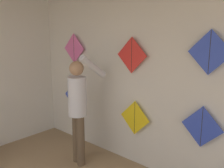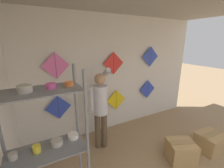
# 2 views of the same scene
# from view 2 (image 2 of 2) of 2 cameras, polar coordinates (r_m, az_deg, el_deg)

# --- Properties ---
(back_panel) EXTENTS (5.04, 0.06, 2.80)m
(back_panel) POSITION_cam_2_polar(r_m,az_deg,el_deg) (3.70, 0.05, 3.38)
(back_panel) COLOR silver
(back_panel) RESTS_ON ground
(shelf_rack) EXTENTS (0.74, 0.38, 1.99)m
(shelf_rack) POSITION_cam_2_polar(r_m,az_deg,el_deg) (1.72, -23.29, -23.61)
(shelf_rack) COLOR slate
(shelf_rack) RESTS_ON ground
(shopkeeper) EXTENTS (0.43, 0.56, 1.73)m
(shopkeeper) POSITION_cam_2_polar(r_m,az_deg,el_deg) (3.05, -4.51, -7.97)
(shopkeeper) COLOR brown
(shopkeeper) RESTS_ON ground
(cardboard_box) EXTENTS (0.52, 0.44, 0.39)m
(cardboard_box) POSITION_cam_2_polar(r_m,az_deg,el_deg) (3.92, 33.24, -17.96)
(cardboard_box) COLOR tan
(cardboard_box) RESTS_ON ground
(cardboard_box_spare) EXTENTS (0.60, 0.56, 0.40)m
(cardboard_box_spare) POSITION_cam_2_polar(r_m,az_deg,el_deg) (3.38, 24.69, -22.22)
(cardboard_box_spare) COLOR tan
(cardboard_box_spare) RESTS_ON ground
(kite_0) EXTENTS (0.53, 0.01, 0.53)m
(kite_0) POSITION_cam_2_polar(r_m,az_deg,el_deg) (3.40, -19.75, -8.40)
(kite_0) COLOR blue
(kite_1) EXTENTS (0.53, 0.01, 0.53)m
(kite_1) POSITION_cam_2_polar(r_m,az_deg,el_deg) (3.85, 1.57, -6.06)
(kite_1) COLOR yellow
(kite_2) EXTENTS (0.53, 0.01, 0.53)m
(kite_2) POSITION_cam_2_polar(r_m,az_deg,el_deg) (4.38, 13.34, -1.96)
(kite_2) COLOR blue
(kite_3) EXTENTS (0.53, 0.01, 0.53)m
(kite_3) POSITION_cam_2_polar(r_m,az_deg,el_deg) (3.16, -20.68, 6.49)
(kite_3) COLOR pink
(kite_4) EXTENTS (0.53, 0.01, 0.53)m
(kite_4) POSITION_cam_2_polar(r_m,az_deg,el_deg) (3.57, 0.60, 7.88)
(kite_4) COLOR red
(kite_5) EXTENTS (0.53, 0.01, 0.53)m
(kite_5) POSITION_cam_2_polar(r_m,az_deg,el_deg) (4.21, 14.40, 10.06)
(kite_5) COLOR blue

